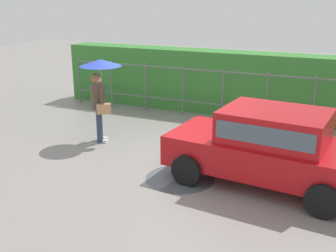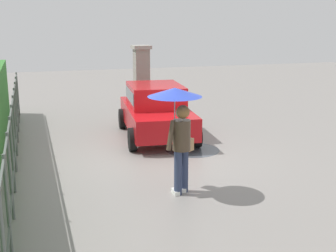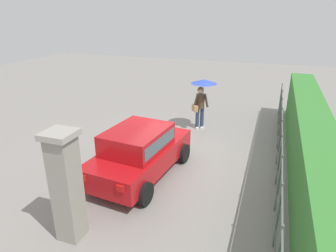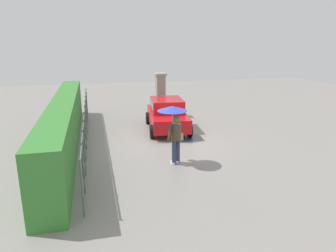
{
  "view_description": "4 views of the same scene",
  "coord_description": "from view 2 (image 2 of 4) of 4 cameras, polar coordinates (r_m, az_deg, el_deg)",
  "views": [
    {
      "loc": [
        3.19,
        -7.84,
        3.5
      ],
      "look_at": [
        -0.27,
        -0.05,
        0.78
      ],
      "focal_mm": 43.86,
      "sensor_mm": 36.0,
      "label": 1
    },
    {
      "loc": [
        -9.92,
        2.99,
        3.25
      ],
      "look_at": [
        -0.42,
        0.01,
        0.87
      ],
      "focal_mm": 47.68,
      "sensor_mm": 36.0,
      "label": 2
    },
    {
      "loc": [
        9.02,
        2.99,
        4.53
      ],
      "look_at": [
        0.17,
        -0.15,
        0.92
      ],
      "focal_mm": 32.21,
      "sensor_mm": 36.0,
      "label": 3
    },
    {
      "loc": [
        -12.03,
        2.99,
        4.13
      ],
      "look_at": [
        -0.58,
        0.2,
        0.88
      ],
      "focal_mm": 33.07,
      "sensor_mm": 36.0,
      "label": 4
    }
  ],
  "objects": [
    {
      "name": "puddle_near",
      "position": [
        11.46,
        3.17,
        -3.06
      ],
      "size": [
        1.38,
        1.38,
        0.0
      ],
      "primitive_type": "cylinder",
      "color": "#4C545B",
      "rests_on": "ground"
    },
    {
      "name": "car",
      "position": [
        12.59,
        -1.57,
        2.22
      ],
      "size": [
        3.87,
        2.16,
        1.48
      ],
      "rotation": [
        0.0,
        0.0,
        3.04
      ],
      "color": "#B71116",
      "rests_on": "ground"
    },
    {
      "name": "pedestrian",
      "position": [
        8.26,
        1.3,
        1.14
      ],
      "size": [
        1.01,
        1.01,
        2.04
      ],
      "rotation": [
        0.0,
        0.0,
        0.59
      ],
      "color": "#2D3856",
      "rests_on": "ground"
    },
    {
      "name": "fence_section",
      "position": [
        10.76,
        -19.07,
        -0.33
      ],
      "size": [
        11.31,
        0.05,
        1.5
      ],
      "color": "#59605B",
      "rests_on": "ground"
    },
    {
      "name": "ground_plane",
      "position": [
        10.85,
        -0.61,
        -4.0
      ],
      "size": [
        40.0,
        40.0,
        0.0
      ],
      "primitive_type": "plane",
      "color": "gray"
    },
    {
      "name": "gate_pillar",
      "position": [
        15.29,
        -3.39,
        5.85
      ],
      "size": [
        0.6,
        0.6,
        2.42
      ],
      "color": "gray",
      "rests_on": "ground"
    }
  ]
}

